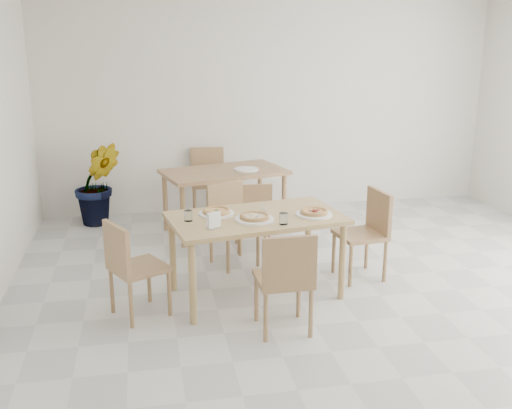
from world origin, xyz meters
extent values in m
plane|color=silver|center=(0.00, 0.00, 0.00)|extent=(7.00, 7.00, 0.00)
plane|color=silver|center=(0.00, 3.50, 1.40)|extent=(6.00, 0.00, 6.00)
cube|color=tan|center=(-0.73, 0.69, 0.73)|extent=(1.63, 1.09, 0.04)
cylinder|color=tan|center=(-1.35, 0.22, 0.35)|extent=(0.06, 0.06, 0.71)
cylinder|color=tan|center=(0.00, 0.45, 0.35)|extent=(0.06, 0.06, 0.71)
cylinder|color=tan|center=(-1.47, 0.92, 0.35)|extent=(0.06, 0.06, 0.71)
cylinder|color=tan|center=(-0.12, 1.15, 0.35)|extent=(0.06, 0.06, 0.71)
cube|color=#9E764F|center=(-0.65, -0.01, 0.43)|extent=(0.42, 0.42, 0.04)
cube|color=#9E764F|center=(-0.65, -0.20, 0.65)|extent=(0.42, 0.04, 0.40)
cylinder|color=#9E764F|center=(-0.47, 0.18, 0.21)|extent=(0.04, 0.04, 0.41)
cylinder|color=#9E764F|center=(-0.83, 0.17, 0.21)|extent=(0.04, 0.04, 0.41)
cylinder|color=#9E764F|center=(-0.47, -0.18, 0.21)|extent=(0.04, 0.04, 0.41)
cylinder|color=#9E764F|center=(-0.83, -0.19, 0.21)|extent=(0.04, 0.04, 0.41)
cube|color=#9E764F|center=(-0.81, 1.46, 0.42)|extent=(0.53, 0.53, 0.04)
cube|color=#9E764F|center=(-0.88, 1.63, 0.63)|extent=(0.40, 0.19, 0.39)
cylinder|color=#9E764F|center=(-0.91, 1.23, 0.20)|extent=(0.04, 0.04, 0.40)
cylinder|color=#9E764F|center=(-0.58, 1.36, 0.20)|extent=(0.04, 0.04, 0.40)
cylinder|color=#9E764F|center=(-1.04, 1.56, 0.20)|extent=(0.04, 0.04, 0.40)
cylinder|color=#9E764F|center=(-0.71, 1.69, 0.20)|extent=(0.04, 0.04, 0.40)
cube|color=#9E764F|center=(-1.77, 0.48, 0.42)|extent=(0.56, 0.56, 0.04)
cube|color=#9E764F|center=(-1.93, 0.39, 0.64)|extent=(0.22, 0.38, 0.39)
cylinder|color=#9E764F|center=(-1.53, 0.40, 0.20)|extent=(0.04, 0.04, 0.40)
cylinder|color=#9E764F|center=(-1.69, 0.71, 0.20)|extent=(0.04, 0.04, 0.40)
cylinder|color=#9E764F|center=(-1.85, 0.24, 0.20)|extent=(0.04, 0.04, 0.40)
cylinder|color=#9E764F|center=(-2.01, 0.55, 0.20)|extent=(0.04, 0.04, 0.40)
cube|color=#9E764F|center=(0.33, 0.90, 0.44)|extent=(0.48, 0.48, 0.04)
cube|color=#9E764F|center=(0.52, 0.92, 0.66)|extent=(0.10, 0.43, 0.41)
cylinder|color=#9E764F|center=(0.12, 1.05, 0.21)|extent=(0.04, 0.04, 0.42)
cylinder|color=#9E764F|center=(0.17, 0.69, 0.21)|extent=(0.04, 0.04, 0.42)
cylinder|color=#9E764F|center=(0.48, 1.10, 0.21)|extent=(0.04, 0.04, 0.42)
cylinder|color=#9E764F|center=(0.53, 0.74, 0.21)|extent=(0.04, 0.04, 0.42)
cylinder|color=white|center=(-1.07, 0.80, 0.76)|extent=(0.32, 0.32, 0.02)
cylinder|color=white|center=(-0.77, 0.57, 0.76)|extent=(0.34, 0.34, 0.02)
cylinder|color=white|center=(-0.22, 0.62, 0.76)|extent=(0.32, 0.32, 0.02)
cylinder|color=tan|center=(-1.07, 0.80, 0.77)|extent=(0.31, 0.31, 0.01)
torus|color=tan|center=(-1.07, 0.80, 0.78)|extent=(0.32, 0.32, 0.03)
cylinder|color=#CF6024|center=(-1.07, 0.80, 0.78)|extent=(0.24, 0.24, 0.01)
ellipsoid|color=#155814|center=(-1.07, 0.80, 0.79)|extent=(0.05, 0.03, 0.01)
cylinder|color=tan|center=(-0.77, 0.57, 0.77)|extent=(0.28, 0.28, 0.01)
torus|color=tan|center=(-0.77, 0.57, 0.78)|extent=(0.28, 0.28, 0.03)
cylinder|color=beige|center=(-0.77, 0.57, 0.78)|extent=(0.21, 0.21, 0.01)
cylinder|color=tan|center=(-0.22, 0.62, 0.77)|extent=(0.30, 0.30, 0.01)
torus|color=tan|center=(-0.22, 0.62, 0.78)|extent=(0.31, 0.31, 0.03)
cylinder|color=#CF6024|center=(-0.22, 0.62, 0.78)|extent=(0.23, 0.23, 0.01)
cylinder|color=white|center=(-1.33, 0.66, 0.80)|extent=(0.07, 0.07, 0.09)
cylinder|color=white|center=(-0.55, 0.41, 0.80)|extent=(0.07, 0.07, 0.10)
cube|color=silver|center=(-1.14, 0.41, 0.76)|extent=(0.14, 0.10, 0.01)
cube|color=white|center=(-1.14, 0.41, 0.83)|extent=(0.12, 0.09, 0.12)
cube|color=silver|center=(-1.15, 0.43, 0.75)|extent=(0.05, 0.17, 0.01)
cube|color=silver|center=(-0.62, 0.87, 0.75)|extent=(0.02, 0.17, 0.01)
cube|color=#9E764F|center=(-0.76, 2.56, 0.73)|extent=(1.56, 1.13, 0.04)
cylinder|color=#9E764F|center=(-1.29, 2.08, 0.35)|extent=(0.06, 0.06, 0.71)
cylinder|color=#9E764F|center=(-0.07, 2.39, 0.35)|extent=(0.06, 0.06, 0.71)
cylinder|color=#9E764F|center=(-1.45, 2.72, 0.35)|extent=(0.06, 0.06, 0.71)
cylinder|color=#9E764F|center=(-0.23, 3.03, 0.35)|extent=(0.06, 0.06, 0.71)
cube|color=#9E764F|center=(-0.54, 1.89, 0.39)|extent=(0.41, 0.41, 0.04)
cube|color=#9E764F|center=(-0.56, 1.72, 0.59)|extent=(0.39, 0.07, 0.37)
cylinder|color=#9E764F|center=(-0.37, 2.05, 0.19)|extent=(0.03, 0.03, 0.37)
cylinder|color=#9E764F|center=(-0.70, 2.07, 0.19)|extent=(0.03, 0.03, 0.37)
cylinder|color=#9E764F|center=(-0.39, 1.72, 0.19)|extent=(0.03, 0.03, 0.37)
cylinder|color=#9E764F|center=(-0.72, 1.74, 0.19)|extent=(0.03, 0.03, 0.37)
cube|color=#9E764F|center=(-0.88, 3.20, 0.44)|extent=(0.46, 0.46, 0.04)
cube|color=#9E764F|center=(-0.87, 3.40, 0.67)|extent=(0.43, 0.07, 0.41)
cylinder|color=#9E764F|center=(-1.07, 3.03, 0.21)|extent=(0.04, 0.04, 0.42)
cylinder|color=#9E764F|center=(-0.71, 3.00, 0.21)|extent=(0.04, 0.04, 0.42)
cylinder|color=#9E764F|center=(-1.05, 3.40, 0.21)|extent=(0.04, 0.04, 0.42)
cylinder|color=#9E764F|center=(-0.68, 3.37, 0.21)|extent=(0.04, 0.04, 0.42)
cylinder|color=white|center=(-0.50, 2.52, 0.76)|extent=(0.29, 0.29, 0.02)
imported|color=#1D6125|center=(-2.25, 3.13, 0.52)|extent=(0.63, 0.54, 1.03)
camera|label=1|loc=(-1.69, -4.27, 2.30)|focal=42.00mm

